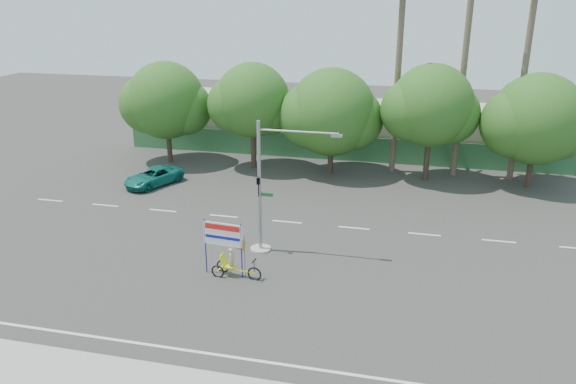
# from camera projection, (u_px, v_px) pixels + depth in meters

# --- Properties ---
(ground) EXTENTS (120.00, 120.00, 0.00)m
(ground) POSITION_uv_depth(u_px,v_px,m) (289.00, 292.00, 25.68)
(ground) COLOR #33302D
(ground) RESTS_ON ground
(fence) EXTENTS (38.00, 0.08, 2.00)m
(fence) POSITION_uv_depth(u_px,v_px,m) (350.00, 149.00, 45.03)
(fence) COLOR #336B3D
(fence) RESTS_ON ground
(building_left) EXTENTS (12.00, 8.00, 4.00)m
(building_left) POSITION_uv_depth(u_px,v_px,m) (247.00, 119.00, 50.95)
(building_left) COLOR #B7AD92
(building_left) RESTS_ON ground
(building_right) EXTENTS (14.00, 8.00, 3.60)m
(building_right) POSITION_uv_depth(u_px,v_px,m) (451.00, 131.00, 47.17)
(building_right) COLOR #B7AD92
(building_right) RESTS_ON ground
(tree_far_left) EXTENTS (7.14, 6.00, 7.96)m
(tree_far_left) POSITION_uv_depth(u_px,v_px,m) (166.00, 103.00, 43.55)
(tree_far_left) COLOR #473828
(tree_far_left) RESTS_ON ground
(tree_left) EXTENTS (6.66, 5.60, 8.07)m
(tree_left) POSITION_uv_depth(u_px,v_px,m) (252.00, 103.00, 41.95)
(tree_left) COLOR #473828
(tree_left) RESTS_ON ground
(tree_center) EXTENTS (7.62, 6.40, 7.85)m
(tree_center) POSITION_uv_depth(u_px,v_px,m) (331.00, 115.00, 40.87)
(tree_center) COLOR #473828
(tree_center) RESTS_ON ground
(tree_right) EXTENTS (6.90, 5.80, 8.36)m
(tree_right) POSITION_uv_depth(u_px,v_px,m) (431.00, 108.00, 39.11)
(tree_right) COLOR #473828
(tree_right) RESTS_ON ground
(tree_far_right) EXTENTS (7.38, 6.20, 7.94)m
(tree_far_right) POSITION_uv_depth(u_px,v_px,m) (536.00, 122.00, 37.82)
(tree_far_right) COLOR #473828
(tree_far_right) RESTS_ON ground
(palm_tall) EXTENTS (3.73, 3.79, 17.45)m
(palm_tall) POSITION_uv_depth(u_px,v_px,m) (468.00, 30.00, 38.27)
(palm_tall) COLOR #70604C
(palm_tall) RESTS_ON ground
(palm_mid) EXTENTS (3.73, 3.79, 15.45)m
(palm_mid) POSITION_uv_depth(u_px,v_px,m) (528.00, 47.00, 37.78)
(palm_mid) COLOR #70604C
(palm_mid) RESTS_ON ground
(palm_short) EXTENTS (3.73, 3.79, 14.45)m
(palm_short) POSITION_uv_depth(u_px,v_px,m) (399.00, 52.00, 39.78)
(palm_short) COLOR #70604C
(palm_short) RESTS_ON ground
(traffic_signal) EXTENTS (4.72, 1.10, 7.00)m
(traffic_signal) POSITION_uv_depth(u_px,v_px,m) (265.00, 199.00, 28.81)
(traffic_signal) COLOR gray
(traffic_signal) RESTS_ON ground
(trike_billboard) EXTENTS (2.91, 0.76, 2.87)m
(trike_billboard) POSITION_uv_depth(u_px,v_px,m) (229.00, 254.00, 26.77)
(trike_billboard) COLOR black
(trike_billboard) RESTS_ON ground
(pickup_truck) EXTENTS (3.65, 4.83, 1.22)m
(pickup_truck) POSITION_uv_depth(u_px,v_px,m) (153.00, 177.00, 39.56)
(pickup_truck) COLOR #0F6C60
(pickup_truck) RESTS_ON ground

